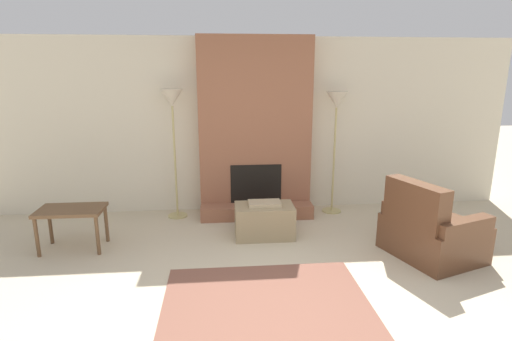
% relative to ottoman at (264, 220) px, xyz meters
% --- Properties ---
extents(ground_plane, '(24.00, 24.00, 0.00)m').
position_rel_ottoman_xyz_m(ground_plane, '(-0.03, -1.98, -0.22)').
color(ground_plane, beige).
extents(wall_back, '(7.95, 0.06, 2.60)m').
position_rel_ottoman_xyz_m(wall_back, '(-0.03, 1.18, 1.08)').
color(wall_back, beige).
rests_on(wall_back, ground_plane).
extents(fireplace, '(1.64, 0.62, 2.60)m').
position_rel_ottoman_xyz_m(fireplace, '(-0.03, 0.97, 0.99)').
color(fireplace, '#935B42').
rests_on(fireplace, ground_plane).
extents(ottoman, '(0.76, 0.45, 0.48)m').
position_rel_ottoman_xyz_m(ottoman, '(0.00, 0.00, 0.00)').
color(ottoman, '#998460').
rests_on(ottoman, ground_plane).
extents(armchair, '(1.10, 1.16, 0.92)m').
position_rel_ottoman_xyz_m(armchair, '(1.82, -0.75, 0.07)').
color(armchair, brown).
rests_on(armchair, ground_plane).
extents(side_table, '(0.76, 0.46, 0.52)m').
position_rel_ottoman_xyz_m(side_table, '(-2.35, -0.17, 0.22)').
color(side_table, brown).
rests_on(side_table, ground_plane).
extents(floor_lamp_left, '(0.32, 0.32, 1.87)m').
position_rel_ottoman_xyz_m(floor_lamp_left, '(-1.21, 0.86, 1.38)').
color(floor_lamp_left, tan).
rests_on(floor_lamp_left, ground_plane).
extents(floor_lamp_right, '(0.32, 0.32, 1.83)m').
position_rel_ottoman_xyz_m(floor_lamp_right, '(1.14, 0.86, 1.34)').
color(floor_lamp_right, tan).
rests_on(floor_lamp_right, ground_plane).
extents(area_rug, '(1.92, 1.43, 0.01)m').
position_rel_ottoman_xyz_m(area_rug, '(-0.16, -1.55, -0.22)').
color(area_rug, brown).
rests_on(area_rug, ground_plane).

